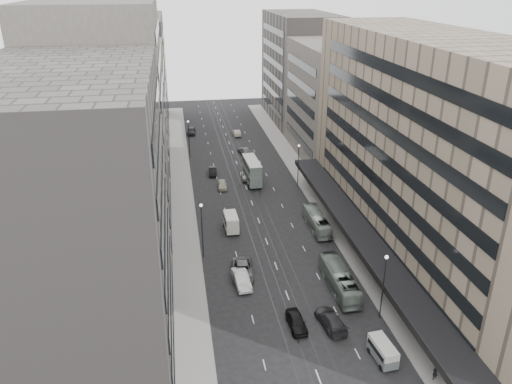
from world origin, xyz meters
TOP-DOWN VIEW (x-y plane):
  - ground at (0.00, 0.00)m, footprint 220.00×220.00m
  - sidewalk_right at (12.00, 37.50)m, footprint 4.00×125.00m
  - sidewalk_left at (-12.00, 37.50)m, footprint 4.00×125.00m
  - department_store at (21.45, 8.00)m, footprint 19.20×60.00m
  - building_right_mid at (21.50, 52.00)m, footprint 15.00×28.00m
  - building_right_far at (21.50, 82.00)m, footprint 15.00×32.00m
  - building_left_a at (-21.50, -8.00)m, footprint 15.00×28.00m
  - building_left_b at (-21.50, 19.00)m, footprint 15.00×26.00m
  - building_left_c at (-21.50, 46.00)m, footprint 15.00×28.00m
  - building_left_d at (-21.50, 79.00)m, footprint 15.00×38.00m
  - lamp_right_near at (9.70, -5.00)m, footprint 0.44×0.44m
  - lamp_right_far at (9.70, 35.00)m, footprint 0.44×0.44m
  - lamp_left_near at (-9.70, 12.00)m, footprint 0.44×0.44m
  - lamp_left_far at (-9.70, 55.00)m, footprint 0.44×0.44m
  - bus_near at (6.74, 1.19)m, footprint 2.45×10.45m
  - bus_far at (8.50, 17.75)m, footprint 2.28×9.55m
  - double_decker at (1.50, 38.42)m, footprint 2.82×8.46m
  - vw_microbus at (7.16, -11.75)m, footprint 2.11×4.11m
  - panel_van at (-4.83, 19.33)m, footprint 2.21×4.36m
  - sedan_0 at (-0.34, -5.18)m, footprint 1.94×4.56m
  - sedan_1 at (-5.32, 4.23)m, footprint 2.22×5.20m
  - sedan_2 at (-4.87, 6.44)m, footprint 3.27×6.20m
  - sedan_3 at (3.56, -5.55)m, footprint 2.92×5.77m
  - sedan_4 at (-4.45, 36.47)m, footprint 1.94×4.27m
  - sedan_5 at (-5.62, 43.76)m, footprint 1.83×4.36m
  - sedan_6 at (1.00, 40.52)m, footprint 2.88×5.46m
  - sedan_7 at (2.57, 54.94)m, footprint 3.04×5.93m
  - sedan_8 at (-8.50, 72.77)m, footprint 2.35×5.13m
  - sedan_9 at (2.51, 69.48)m, footprint 1.82×4.57m
  - pedestrian at (11.15, -15.27)m, footprint 0.77×0.65m

SIDE VIEW (x-z plane):
  - ground at x=0.00m, z-range 0.00..0.00m
  - sidewalk_right at x=12.00m, z-range 0.00..0.15m
  - sidewalk_left at x=-12.00m, z-range 0.00..0.15m
  - sedan_5 at x=-5.62m, z-range 0.00..1.40m
  - sedan_4 at x=-4.45m, z-range 0.00..1.42m
  - sedan_6 at x=1.00m, z-range 0.00..1.46m
  - sedan_9 at x=2.51m, z-range 0.00..1.48m
  - sedan_0 at x=-0.34m, z-range 0.00..1.54m
  - sedan_3 at x=3.56m, z-range 0.00..1.61m
  - sedan_7 at x=2.57m, z-range 0.00..1.65m
  - sedan_2 at x=-4.87m, z-range 0.00..1.66m
  - sedan_1 at x=-5.32m, z-range 0.00..1.67m
  - sedan_8 at x=-8.50m, z-range 0.00..1.71m
  - pedestrian at x=11.15m, z-range 0.15..1.95m
  - vw_microbus at x=7.16m, z-range 0.12..2.26m
  - bus_far at x=8.50m, z-range 0.00..2.66m
  - bus_near at x=6.74m, z-range 0.00..2.91m
  - panel_van at x=-4.83m, z-range 0.14..2.87m
  - double_decker at x=1.50m, z-range 0.18..4.76m
  - lamp_right_near at x=9.70m, z-range 1.04..9.36m
  - lamp_right_far at x=9.70m, z-range 1.04..9.36m
  - lamp_left_near at x=-9.70m, z-range 1.04..9.36m
  - lamp_left_far at x=-9.70m, z-range 1.04..9.36m
  - building_right_mid at x=21.50m, z-range 0.00..24.00m
  - building_left_c at x=-21.50m, z-range 0.00..25.00m
  - building_right_far at x=21.50m, z-range 0.00..28.00m
  - building_left_d at x=-21.50m, z-range 0.00..28.00m
  - department_store at x=21.45m, z-range -0.05..29.95m
  - building_left_a at x=-21.50m, z-range 0.00..30.00m
  - building_left_b at x=-21.50m, z-range 0.00..34.00m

